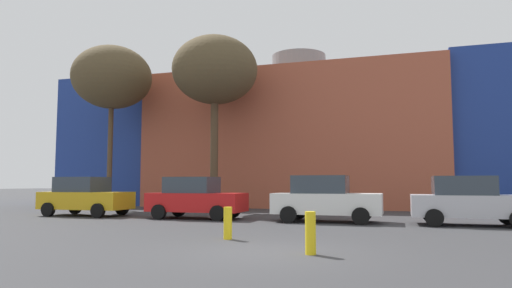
% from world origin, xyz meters
% --- Properties ---
extents(ground_plane, '(200.00, 200.00, 0.00)m').
position_xyz_m(ground_plane, '(0.00, 0.00, 0.00)').
color(ground_plane, '#38383A').
extents(building_backdrop, '(34.94, 11.24, 11.09)m').
position_xyz_m(building_backdrop, '(-3.91, 22.43, 4.66)').
color(building_backdrop, '#B2563D').
rests_on(building_backdrop, ground_plane).
extents(parked_car_0, '(4.34, 2.13, 1.88)m').
position_xyz_m(parked_car_0, '(-11.65, 8.44, 0.94)').
color(parked_car_0, gold).
rests_on(parked_car_0, ground_plane).
extents(parked_car_1, '(4.29, 2.10, 1.86)m').
position_xyz_m(parked_car_1, '(-5.75, 8.44, 0.92)').
color(parked_car_1, red).
rests_on(parked_car_1, ground_plane).
extents(parked_car_2, '(4.38, 2.15, 1.90)m').
position_xyz_m(parked_car_2, '(0.08, 8.44, 0.94)').
color(parked_car_2, white).
rests_on(parked_car_2, ground_plane).
extents(parked_car_3, '(4.28, 2.10, 1.85)m').
position_xyz_m(parked_car_3, '(5.48, 8.44, 0.92)').
color(parked_car_3, silver).
rests_on(parked_car_3, ground_plane).
extents(bare_tree_0, '(4.96, 4.96, 10.23)m').
position_xyz_m(bare_tree_0, '(-14.13, 13.83, 8.22)').
color(bare_tree_0, brown).
rests_on(bare_tree_0, ground_plane).
extents(bare_tree_1, '(5.02, 5.02, 10.24)m').
position_xyz_m(bare_tree_1, '(-7.17, 13.97, 8.16)').
color(bare_tree_1, brown).
rests_on(bare_tree_1, ground_plane).
extents(bollard_yellow_0, '(0.24, 0.24, 0.95)m').
position_xyz_m(bollard_yellow_0, '(1.04, -0.11, 0.48)').
color(bollard_yellow_0, yellow).
rests_on(bollard_yellow_0, ground_plane).
extents(bollard_yellow_1, '(0.24, 0.24, 0.91)m').
position_xyz_m(bollard_yellow_1, '(-1.70, 1.91, 0.45)').
color(bollard_yellow_1, yellow).
rests_on(bollard_yellow_1, ground_plane).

